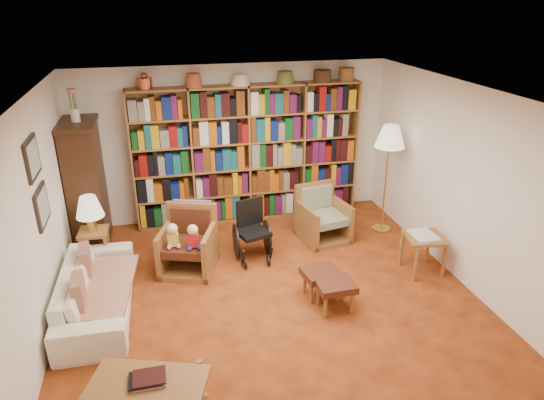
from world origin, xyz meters
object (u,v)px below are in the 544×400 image
object	(u,v)px
floor_lamp	(390,141)
footstool_a	(321,275)
armchair_leather	(187,243)
side_table_lamp	(95,240)
side_table_papers	(424,242)
sofa	(97,290)
footstool_b	(335,287)
coffee_table	(148,386)
wheelchair	(252,232)
armchair_sage	(322,218)

from	to	relation	value
floor_lamp	footstool_a	bearing A→B (deg)	-135.64
armchair_leather	footstool_a	bearing A→B (deg)	-35.82
side_table_lamp	armchair_leather	size ratio (longest dim) A/B	0.59
side_table_lamp	side_table_papers	bearing A→B (deg)	-15.27
sofa	footstool_b	distance (m)	2.80
floor_lamp	footstool_a	world-z (taller)	floor_lamp
sofa	footstool_b	world-z (taller)	sofa
sofa	side_table_papers	size ratio (longest dim) A/B	3.45
floor_lamp	coffee_table	size ratio (longest dim) A/B	1.53
wheelchair	coffee_table	xyz separation A→B (m)	(-1.44, -2.62, -0.02)
footstool_b	coffee_table	world-z (taller)	coffee_table
sofa	coffee_table	bearing A→B (deg)	-160.45
sofa	floor_lamp	xyz separation A→B (m)	(4.20, 1.18, 1.19)
wheelchair	coffee_table	bearing A→B (deg)	-118.84
coffee_table	wheelchair	bearing A→B (deg)	61.16
armchair_leather	footstool_b	world-z (taller)	armchair_leather
armchair_sage	side_table_papers	bearing A→B (deg)	-52.45
side_table_lamp	footstool_a	world-z (taller)	side_table_lamp
floor_lamp	side_table_papers	distance (m)	1.64
side_table_lamp	footstool_b	distance (m)	3.30
armchair_sage	floor_lamp	bearing A→B (deg)	-0.18
armchair_leather	floor_lamp	world-z (taller)	floor_lamp
footstool_b	sofa	bearing A→B (deg)	166.94
wheelchair	side_table_papers	distance (m)	2.34
armchair_leather	floor_lamp	size ratio (longest dim) A/B	0.54
armchair_leather	side_table_papers	world-z (taller)	armchair_leather
armchair_sage	footstool_a	size ratio (longest dim) A/B	1.72
wheelchair	footstool_b	bearing A→B (deg)	-64.82
side_table_papers	coffee_table	size ratio (longest dim) A/B	0.50
wheelchair	footstool_b	distance (m)	1.65
footstool_b	coffee_table	bearing A→B (deg)	-152.21
sofa	coffee_table	distance (m)	1.86
sofa	footstool_a	bearing A→B (deg)	-96.03
footstool_a	coffee_table	xyz separation A→B (m)	(-2.06, -1.43, 0.06)
side_table_lamp	floor_lamp	bearing A→B (deg)	1.50
coffee_table	side_table_papers	bearing A→B (deg)	24.95
armchair_sage	side_table_papers	size ratio (longest dim) A/B	1.48
side_table_lamp	floor_lamp	size ratio (longest dim) A/B	0.32
armchair_leather	coffee_table	size ratio (longest dim) A/B	0.83
coffee_table	sofa	bearing A→B (deg)	108.38
sofa	wheelchair	distance (m)	2.20
side_table_lamp	armchair_leather	xyz separation A→B (m)	(1.22, -0.30, -0.04)
armchair_leather	footstool_b	size ratio (longest dim) A/B	2.08
footstool_b	armchair_sage	bearing A→B (deg)	75.95
side_table_lamp	wheelchair	bearing A→B (deg)	-5.71
side_table_papers	armchair_sage	bearing A→B (deg)	127.55
armchair_sage	wheelchair	bearing A→B (deg)	-164.13
armchair_leather	wheelchair	distance (m)	0.92
coffee_table	floor_lamp	bearing A→B (deg)	39.18
wheelchair	side_table_lamp	bearing A→B (deg)	174.29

